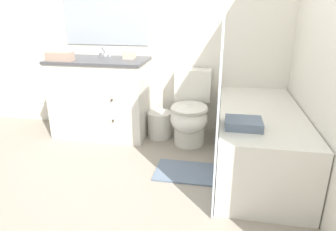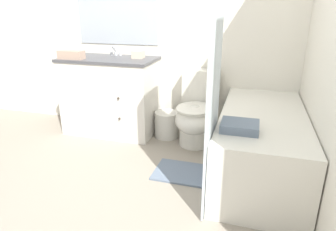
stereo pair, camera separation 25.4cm
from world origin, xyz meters
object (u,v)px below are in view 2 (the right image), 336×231
object	(u,v)px
tissue_box	(138,54)
bath_mat	(188,173)
vanity_cabinet	(111,95)
sink_faucet	(115,52)
wastebasket	(167,124)
bath_towel_folded	(240,126)
hand_towel_folded	(71,55)
toilet	(196,114)
bathtub	(261,143)

from	to	relation	value
tissue_box	bath_mat	bearing A→B (deg)	-46.40
vanity_cabinet	tissue_box	distance (m)	0.57
sink_faucet	bath_mat	size ratio (longest dim) A/B	0.24
wastebasket	bath_towel_folded	distance (m)	1.34
tissue_box	hand_towel_folded	bearing A→B (deg)	-158.91
vanity_cabinet	wastebasket	bearing A→B (deg)	1.64
tissue_box	sink_faucet	bearing A→B (deg)	162.47
toilet	bathtub	distance (m)	0.79
bath_towel_folded	bathtub	bearing A→B (deg)	68.48
wastebasket	tissue_box	world-z (taller)	tissue_box
vanity_cabinet	bath_towel_folded	bearing A→B (deg)	-32.10
bath_towel_folded	bath_mat	world-z (taller)	bath_towel_folded
tissue_box	vanity_cabinet	bearing A→B (deg)	-167.02
vanity_cabinet	tissue_box	world-z (taller)	tissue_box
vanity_cabinet	bathtub	xyz separation A→B (m)	(1.67, -0.50, -0.16)
bath_mat	tissue_box	bearing A→B (deg)	133.60
bathtub	wastebasket	bearing A→B (deg)	152.60
toilet	tissue_box	distance (m)	0.91
wastebasket	hand_towel_folded	size ratio (longest dim) A/B	1.06
toilet	wastebasket	distance (m)	0.41
hand_towel_folded	toilet	bearing A→B (deg)	4.64
bathtub	tissue_box	world-z (taller)	tissue_box
toilet	hand_towel_folded	bearing A→B (deg)	-175.36
bathtub	hand_towel_folded	bearing A→B (deg)	171.00
sink_faucet	bath_towel_folded	xyz separation A→B (m)	(1.50, -1.11, -0.32)
toilet	tissue_box	xyz separation A→B (m)	(-0.69, 0.15, 0.57)
vanity_cabinet	wastebasket	distance (m)	0.73
vanity_cabinet	toilet	world-z (taller)	vanity_cabinet
sink_faucet	wastebasket	bearing A→B (deg)	-13.28
sink_faucet	hand_towel_folded	size ratio (longest dim) A/B	0.52
toilet	bath_mat	xyz separation A→B (m)	(0.07, -0.65, -0.33)
tissue_box	wastebasket	bearing A→B (deg)	-9.14
tissue_box	hand_towel_folded	size ratio (longest dim) A/B	0.47
toilet	bathtub	xyz separation A→B (m)	(0.66, -0.43, -0.05)
vanity_cabinet	toilet	distance (m)	1.02
bath_mat	bath_towel_folded	bearing A→B (deg)	-27.38
tissue_box	bath_mat	distance (m)	1.42
bathtub	bath_towel_folded	distance (m)	0.56
vanity_cabinet	bath_towel_folded	world-z (taller)	vanity_cabinet
wastebasket	hand_towel_folded	bearing A→B (deg)	-168.67
bathtub	sink_faucet	bearing A→B (deg)	157.90
bath_towel_folded	bath_mat	bearing A→B (deg)	152.62
vanity_cabinet	sink_faucet	bearing A→B (deg)	90.00
sink_faucet	hand_towel_folded	distance (m)	0.50
bath_towel_folded	sink_faucet	bearing A→B (deg)	143.32
sink_faucet	bath_towel_folded	distance (m)	1.89
toilet	bathtub	world-z (taller)	toilet
vanity_cabinet	bathtub	size ratio (longest dim) A/B	0.67
toilet	tissue_box	size ratio (longest dim) A/B	5.96
tissue_box	bath_mat	xyz separation A→B (m)	(0.76, -0.80, -0.90)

